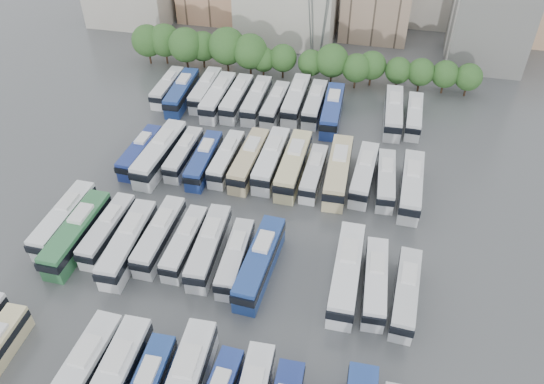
% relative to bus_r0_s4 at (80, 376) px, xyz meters
% --- Properties ---
extents(ground, '(220.00, 220.00, 0.00)m').
position_rel_bus_r0_s4_xyz_m(ground, '(8.21, 24.87, -2.02)').
color(ground, '#424447').
rests_on(ground, ground).
extents(tree_line, '(65.64, 7.89, 8.86)m').
position_rel_bus_r0_s4_xyz_m(tree_line, '(2.87, 66.91, 2.48)').
color(tree_line, black).
rests_on(tree_line, ground).
extents(bus_r0_s4, '(3.21, 13.17, 4.11)m').
position_rel_bus_r0_s4_xyz_m(bus_r0_s4, '(0.00, 0.00, 0.00)').
color(bus_r0_s4, silver).
rests_on(bus_r0_s4, ground).
extents(bus_r0_s5, '(3.20, 13.31, 4.16)m').
position_rel_bus_r0_s4_xyz_m(bus_r0_s5, '(3.39, 0.04, 0.02)').
color(bus_r0_s5, silver).
rests_on(bus_r0_s5, ground).
extents(bus_r1_s0, '(2.86, 12.40, 3.88)m').
position_rel_bus_r0_s4_xyz_m(bus_r1_s0, '(-13.07, 19.66, -0.11)').
color(bus_r1_s0, silver).
rests_on(bus_r1_s0, ground).
extents(bus_r1_s1, '(3.00, 13.18, 4.13)m').
position_rel_bus_r0_s4_xyz_m(bus_r1_s1, '(-10.07, 17.63, 0.01)').
color(bus_r1_s1, '#2F6D40').
rests_on(bus_r1_s1, ground).
extents(bus_r1_s2, '(2.68, 11.44, 3.58)m').
position_rel_bus_r0_s4_xyz_m(bus_r1_s2, '(-6.87, 19.27, -0.26)').
color(bus_r1_s2, silver).
rests_on(bus_r1_s2, ground).
extents(bus_r1_s3, '(3.19, 12.83, 4.00)m').
position_rel_bus_r0_s4_xyz_m(bus_r1_s3, '(-3.26, 17.58, -0.05)').
color(bus_r1_s3, silver).
rests_on(bus_r1_s3, ground).
extents(bus_r1_s4, '(2.65, 11.91, 3.73)m').
position_rel_bus_r0_s4_xyz_m(bus_r1_s4, '(-0.13, 19.78, -0.19)').
color(bus_r1_s4, silver).
rests_on(bus_r1_s4, ground).
extents(bus_r1_s5, '(2.46, 11.01, 3.45)m').
position_rel_bus_r0_s4_xyz_m(bus_r1_s5, '(3.29, 19.44, -0.32)').
color(bus_r1_s5, silver).
rests_on(bus_r1_s5, ground).
extents(bus_r1_s6, '(3.20, 12.32, 3.83)m').
position_rel_bus_r0_s4_xyz_m(bus_r1_s6, '(6.42, 19.29, -0.14)').
color(bus_r1_s6, silver).
rests_on(bus_r1_s6, ground).
extents(bus_r1_s7, '(2.85, 11.09, 3.45)m').
position_rel_bus_r0_s4_xyz_m(bus_r1_s7, '(9.96, 18.42, -0.32)').
color(bus_r1_s7, silver).
rests_on(bus_r1_s7, ground).
extents(bus_r1_s8, '(3.47, 13.07, 4.06)m').
position_rel_bus_r0_s4_xyz_m(bus_r1_s8, '(13.04, 18.10, -0.02)').
color(bus_r1_s8, navy).
rests_on(bus_r1_s8, ground).
extents(bus_r1_s11, '(3.06, 13.53, 4.24)m').
position_rel_bus_r0_s4_xyz_m(bus_r1_s11, '(23.05, 18.72, 0.06)').
color(bus_r1_s11, silver).
rests_on(bus_r1_s11, ground).
extents(bus_r1_s12, '(3.05, 11.65, 3.62)m').
position_rel_bus_r0_s4_xyz_m(bus_r1_s12, '(26.36, 18.35, -0.24)').
color(bus_r1_s12, silver).
rests_on(bus_r1_s12, ground).
extents(bus_r1_s13, '(3.08, 11.59, 3.60)m').
position_rel_bus_r0_s4_xyz_m(bus_r1_s13, '(29.80, 17.57, -0.25)').
color(bus_r1_s13, silver).
rests_on(bus_r1_s13, ground).
extents(bus_r2_s1, '(2.82, 11.25, 3.51)m').
position_rel_bus_r0_s4_xyz_m(bus_r2_s1, '(-9.89, 35.89, -0.30)').
color(bus_r2_s1, navy).
rests_on(bus_r2_s1, ground).
extents(bus_r2_s2, '(3.59, 13.80, 4.29)m').
position_rel_bus_r0_s4_xyz_m(bus_r2_s2, '(-6.63, 35.74, 0.09)').
color(bus_r2_s2, silver).
rests_on(bus_r2_s2, ground).
extents(bus_r2_s3, '(2.53, 11.05, 3.46)m').
position_rel_bus_r0_s4_xyz_m(bus_r2_s3, '(-3.38, 36.93, -0.32)').
color(bus_r2_s3, silver).
rests_on(bus_r2_s3, ground).
extents(bus_r2_s4, '(2.80, 11.66, 3.64)m').
position_rel_bus_r0_s4_xyz_m(bus_r2_s4, '(0.08, 36.07, -0.23)').
color(bus_r2_s4, navy).
rests_on(bus_r2_s4, ground).
extents(bus_r2_s5, '(2.68, 11.28, 3.52)m').
position_rel_bus_r0_s4_xyz_m(bus_r2_s5, '(3.14, 37.24, -0.29)').
color(bus_r2_s5, silver).
rests_on(bus_r2_s5, ground).
extents(bus_r2_s6, '(3.24, 12.80, 3.99)m').
position_rel_bus_r0_s4_xyz_m(bus_r2_s6, '(6.58, 37.34, -0.06)').
color(bus_r2_s6, tan).
rests_on(bus_r2_s6, ground).
extents(bus_r2_s7, '(3.05, 12.98, 4.06)m').
position_rel_bus_r0_s4_xyz_m(bus_r2_s7, '(9.72, 38.10, -0.03)').
color(bus_r2_s7, silver).
rests_on(bus_r2_s7, ground).
extents(bus_r2_s8, '(3.14, 13.58, 4.25)m').
position_rel_bus_r0_s4_xyz_m(bus_r2_s8, '(13.13, 37.51, 0.07)').
color(bus_r2_s8, beige).
rests_on(bus_r2_s8, ground).
extents(bus_r2_s9, '(2.53, 10.86, 3.40)m').
position_rel_bus_r0_s4_xyz_m(bus_r2_s9, '(16.23, 36.78, -0.35)').
color(bus_r2_s9, silver).
rests_on(bus_r2_s9, ground).
extents(bus_r2_s10, '(3.36, 13.78, 4.30)m').
position_rel_bus_r0_s4_xyz_m(bus_r2_s10, '(19.59, 37.42, 0.09)').
color(bus_r2_s10, '#C7B888').
rests_on(bus_r2_s10, ground).
extents(bus_r2_s11, '(3.21, 12.19, 3.79)m').
position_rel_bus_r0_s4_xyz_m(bus_r2_s11, '(23.21, 37.92, -0.16)').
color(bus_r2_s11, silver).
rests_on(bus_r2_s11, ground).
extents(bus_r2_s12, '(3.00, 11.32, 3.52)m').
position_rel_bus_r0_s4_xyz_m(bus_r2_s12, '(26.29, 37.45, -0.29)').
color(bus_r2_s12, silver).
rests_on(bus_r2_s12, ground).
extents(bus_r2_s13, '(3.07, 12.86, 4.02)m').
position_rel_bus_r0_s4_xyz_m(bus_r2_s13, '(29.79, 36.61, -0.05)').
color(bus_r2_s13, silver).
rests_on(bus_r2_s13, ground).
extents(bus_r3_s0, '(2.52, 11.23, 3.52)m').
position_rel_bus_r0_s4_xyz_m(bus_r3_s0, '(-13.36, 55.51, -0.29)').
color(bus_r3_s0, silver).
rests_on(bus_r3_s0, ground).
extents(bus_r3_s1, '(3.39, 12.76, 3.96)m').
position_rel_bus_r0_s4_xyz_m(bus_r3_s1, '(-10.08, 54.01, -0.07)').
color(bus_r3_s1, navy).
rests_on(bus_r3_s1, ground).
extents(bus_r3_s2, '(2.76, 12.08, 3.78)m').
position_rel_bus_r0_s4_xyz_m(bus_r3_s2, '(-6.39, 55.95, -0.16)').
color(bus_r3_s2, silver).
rests_on(bus_r3_s2, ground).
extents(bus_r3_s3, '(2.87, 12.89, 4.04)m').
position_rel_bus_r0_s4_xyz_m(bus_r3_s3, '(-3.39, 53.86, -0.03)').
color(bus_r3_s3, silver).
rests_on(bus_r3_s3, ground).
extents(bus_r3_s4, '(2.83, 12.35, 3.87)m').
position_rel_bus_r0_s4_xyz_m(bus_r3_s4, '(-0.18, 54.36, -0.12)').
color(bus_r3_s4, silver).
rests_on(bus_r3_s4, ground).
extents(bus_r3_s5, '(2.70, 12.24, 3.84)m').
position_rel_bus_r0_s4_xyz_m(bus_r3_s5, '(3.28, 54.53, -0.13)').
color(bus_r3_s5, silver).
rests_on(bus_r3_s5, ground).
extents(bus_r3_s6, '(2.88, 11.63, 3.63)m').
position_rel_bus_r0_s4_xyz_m(bus_r3_s6, '(6.68, 53.97, -0.24)').
color(bus_r3_s6, silver).
rests_on(bus_r3_s6, ground).
extents(bus_r3_s7, '(2.83, 12.99, 4.07)m').
position_rel_bus_r0_s4_xyz_m(bus_r3_s7, '(9.86, 56.04, -0.02)').
color(bus_r3_s7, silver).
rests_on(bus_r3_s7, ground).
extents(bus_r3_s8, '(2.62, 12.01, 3.77)m').
position_rel_bus_r0_s4_xyz_m(bus_r3_s8, '(13.18, 55.61, -0.17)').
color(bus_r3_s8, silver).
rests_on(bus_r3_s8, ground).
extents(bus_r3_s9, '(3.34, 13.30, 4.15)m').
position_rel_bus_r0_s4_xyz_m(bus_r3_s9, '(16.41, 53.87, 0.02)').
color(bus_r3_s9, navy).
rests_on(bus_r3_s9, ground).
extents(bus_r3_s12, '(3.29, 13.01, 4.05)m').
position_rel_bus_r0_s4_xyz_m(bus_r3_s12, '(26.31, 55.59, -0.03)').
color(bus_r3_s12, silver).
rests_on(bus_r3_s12, ground).
extents(bus_r3_s13, '(2.61, 11.25, 3.52)m').
position_rel_bus_r0_s4_xyz_m(bus_r3_s13, '(29.69, 55.68, -0.29)').
color(bus_r3_s13, silver).
rests_on(bus_r3_s13, ground).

